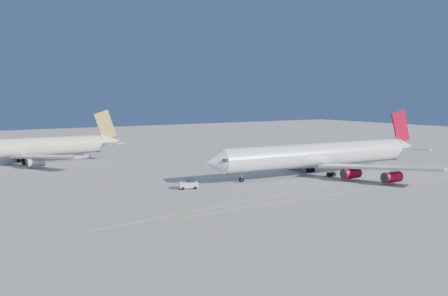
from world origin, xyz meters
TOP-DOWN VIEW (x-y plane):
  - ground at (0.00, 0.00)m, footprint 500.00×500.00m
  - taxiway_lines at (-14.71, 6.34)m, footprint 118.86×140.00m
  - airliner_virgin at (17.46, 8.90)m, footprint 74.40×66.69m
  - airliner_etihad at (-48.84, 78.82)m, footprint 66.14×61.33m
  - pushback_tug at (-25.30, 9.93)m, footprint 4.81×3.75m

SIDE VIEW (x-z plane):
  - ground at x=0.00m, z-range 0.00..0.00m
  - taxiway_lines at x=-14.71m, z-range 0.00..0.02m
  - pushback_tug at x=-25.30m, z-range -0.09..2.35m
  - airliner_etihad at x=-48.84m, z-range -3.39..13.93m
  - airliner_virgin at x=17.46m, z-range -3.64..14.71m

